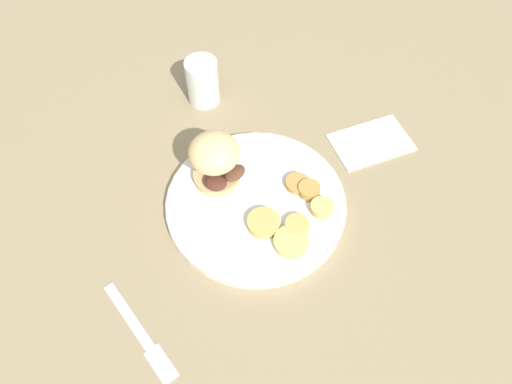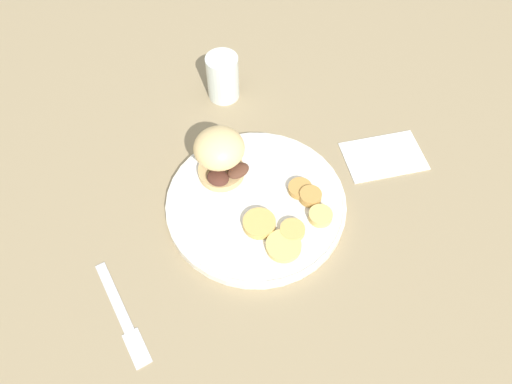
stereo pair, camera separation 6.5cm
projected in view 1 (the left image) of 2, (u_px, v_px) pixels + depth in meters
name	position (u px, v px, depth m)	size (l,w,h in m)	color
ground_plane	(256.00, 207.00, 0.83)	(4.00, 4.00, 0.00)	#937F5B
dinner_plate	(256.00, 203.00, 0.82)	(0.30, 0.30, 0.02)	white
sandwich	(215.00, 159.00, 0.80)	(0.10, 0.10, 0.10)	tan
potato_round_0	(291.00, 242.00, 0.77)	(0.06, 0.06, 0.01)	#DBB766
potato_round_1	(297.00, 183.00, 0.83)	(0.04, 0.04, 0.01)	#BC8942
potato_round_2	(309.00, 190.00, 0.82)	(0.04, 0.04, 0.01)	#BC8942
potato_round_3	(322.00, 206.00, 0.80)	(0.04, 0.04, 0.01)	#DBB766
potato_round_4	(297.00, 225.00, 0.78)	(0.04, 0.04, 0.01)	tan
potato_round_5	(264.00, 223.00, 0.78)	(0.05, 0.05, 0.01)	tan
fork	(140.00, 332.00, 0.71)	(0.13, 0.14, 0.00)	silver
drinking_glass	(203.00, 82.00, 0.93)	(0.06, 0.06, 0.09)	silver
napkin	(371.00, 142.00, 0.90)	(0.14, 0.09, 0.01)	white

